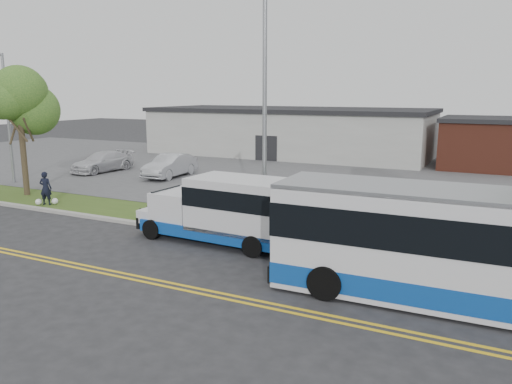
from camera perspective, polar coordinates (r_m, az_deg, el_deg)
The scene contains 18 objects.
ground at distance 20.45m, azimuth -10.13°, elevation -5.24°, with size 140.00×140.00×0.00m, color #28282B.
lane_line_north at distance 17.67m, azimuth -17.63°, elevation -8.27°, with size 70.00×0.12×0.01m, color yellow.
lane_line_south at distance 17.48m, azimuth -18.32°, elevation -8.54°, with size 70.00×0.12×0.01m, color yellow.
curb at distance 21.29m, azimuth -8.38°, elevation -4.31°, with size 80.00×0.30×0.15m, color #9E9B93.
verge at distance 22.74m, azimuth -5.79°, elevation -3.29°, with size 80.00×3.30×0.10m, color #38521B.
parking_lot at distance 35.21m, azimuth 6.51°, elevation 1.93°, with size 80.00×25.00×0.10m, color #4C4C4F.
commercial_building at distance 46.37m, azimuth 3.83°, elevation 6.90°, with size 25.40×10.40×4.35m.
brick_wing at distance 41.87m, azimuth 24.66°, elevation 5.11°, with size 6.30×7.30×3.90m.
tree_west at distance 30.38m, azimuth -25.47°, elevation 9.04°, with size 4.40×4.40×6.91m.
streetlight_near at distance 20.40m, azimuth 0.91°, elevation 9.82°, with size 0.35×1.53×9.50m.
streetlight_far at distance 34.92m, azimuth -26.63°, elevation 8.04°, with size 0.35×1.53×8.00m.
shuttle_bus at distance 19.19m, azimuth -3.07°, elevation -1.88°, with size 6.89×2.54×2.60m.
transit_bus at distance 14.70m, azimuth 24.86°, elevation -6.17°, with size 11.62×3.02×3.21m.
pedestrian at distance 27.62m, azimuth -22.91°, elevation 0.41°, with size 0.63×0.41×1.72m, color black.
parked_car_a at distance 34.36m, azimuth -9.78°, elevation 3.00°, with size 1.64×4.71×1.55m, color #B8BAC0.
parked_car_b at distance 37.89m, azimuth -17.14°, elevation 3.33°, with size 1.99×4.90×1.42m, color silver.
grocery_bag_left at distance 27.81m, azimuth -23.59°, elevation -1.05°, with size 0.32×0.32×0.32m, color white.
grocery_bag_right at distance 27.68m, azimuth -22.00°, elevation -0.98°, with size 0.32×0.32×0.32m, color white.
Camera 1 is at (11.80, -15.67, 5.79)m, focal length 35.00 mm.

